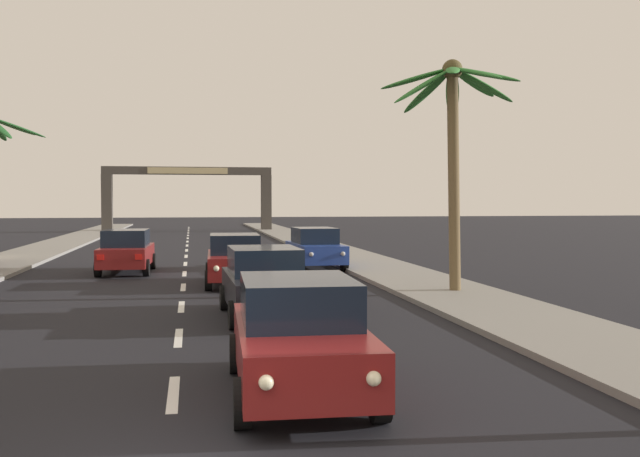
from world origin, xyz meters
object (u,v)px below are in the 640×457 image
(sedan_third_in_queue, at_px, (265,282))
(palm_right_second, at_px, (454,117))
(sedan_fifth_in_queue, at_px, (235,259))
(sedan_oncoming_far, at_px, (127,251))
(sedan_lead_at_stop_bar, at_px, (299,336))
(town_gateway_arch, at_px, (188,189))
(sedan_parked_nearest_kerb, at_px, (315,248))

(sedan_third_in_queue, xyz_separation_m, palm_right_second, (5.92, 3.07, 4.41))
(sedan_fifth_in_queue, xyz_separation_m, sedan_oncoming_far, (-3.89, 4.57, 0.00))
(sedan_lead_at_stop_bar, height_order, sedan_oncoming_far, same)
(palm_right_second, relative_size, town_gateway_arch, 0.47)
(sedan_fifth_in_queue, bearing_deg, sedan_lead_at_stop_bar, -89.54)
(sedan_lead_at_stop_bar, relative_size, sedan_oncoming_far, 1.00)
(sedan_lead_at_stop_bar, relative_size, sedan_parked_nearest_kerb, 1.00)
(sedan_third_in_queue, distance_m, sedan_parked_nearest_kerb, 12.21)
(sedan_third_in_queue, height_order, sedan_oncoming_far, same)
(sedan_third_in_queue, xyz_separation_m, sedan_parked_nearest_kerb, (3.29, 11.76, 0.00))
(sedan_lead_at_stop_bar, distance_m, town_gateway_arch, 54.57)
(sedan_third_in_queue, relative_size, town_gateway_arch, 0.30)
(sedan_parked_nearest_kerb, bearing_deg, sedan_lead_at_stop_bar, -100.66)
(sedan_parked_nearest_kerb, relative_size, palm_right_second, 0.65)
(sedan_third_in_queue, bearing_deg, sedan_oncoming_far, 110.32)
(sedan_parked_nearest_kerb, distance_m, palm_right_second, 10.10)
(sedan_parked_nearest_kerb, xyz_separation_m, palm_right_second, (2.63, -8.69, 4.41))
(sedan_oncoming_far, relative_size, sedan_parked_nearest_kerb, 1.00)
(sedan_lead_at_stop_bar, height_order, sedan_third_in_queue, same)
(sedan_lead_at_stop_bar, bearing_deg, town_gateway_arch, 91.89)
(sedan_parked_nearest_kerb, bearing_deg, sedan_fifth_in_queue, -125.72)
(sedan_third_in_queue, xyz_separation_m, sedan_oncoming_far, (-4.20, 11.33, 0.00))
(sedan_lead_at_stop_bar, xyz_separation_m, palm_right_second, (6.12, 9.83, 4.41))
(sedan_oncoming_far, height_order, palm_right_second, palm_right_second)
(sedan_oncoming_far, height_order, town_gateway_arch, town_gateway_arch)
(palm_right_second, xyz_separation_m, town_gateway_arch, (-7.92, 44.63, -1.43))
(sedan_fifth_in_queue, relative_size, town_gateway_arch, 0.30)
(sedan_fifth_in_queue, distance_m, sedan_oncoming_far, 6.00)
(sedan_fifth_in_queue, bearing_deg, sedan_third_in_queue, -87.40)
(sedan_fifth_in_queue, relative_size, sedan_parked_nearest_kerb, 1.00)
(sedan_third_in_queue, bearing_deg, sedan_fifth_in_queue, 92.60)
(sedan_third_in_queue, height_order, palm_right_second, palm_right_second)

